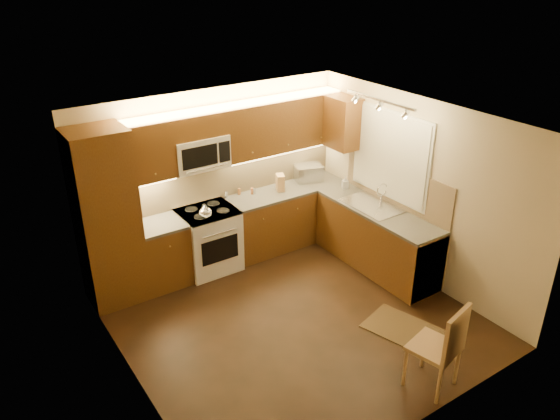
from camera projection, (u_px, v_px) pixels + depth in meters
floor at (295, 319)px, 6.80m from camera, size 4.00×4.00×0.01m
ceiling at (297, 125)px, 5.72m from camera, size 4.00×4.00×0.01m
wall_back at (214, 176)px, 7.76m from camera, size 4.00×0.01×2.50m
wall_front at (429, 319)px, 4.77m from camera, size 4.00×0.01×2.50m
wall_left at (126, 284)px, 5.26m from camera, size 0.01×4.00×2.50m
wall_right at (419, 191)px, 7.27m from camera, size 0.01×4.00×2.50m
pantry at (107, 219)px, 6.75m from camera, size 0.70×0.60×2.30m
base_cab_back_left at (163, 255)px, 7.39m from camera, size 0.62×0.60×0.86m
counter_back_left at (159, 225)px, 7.20m from camera, size 0.62×0.60×0.04m
base_cab_back_right at (286, 217)px, 8.41m from camera, size 1.92×0.60×0.86m
counter_back_right at (286, 190)px, 8.22m from camera, size 1.92×0.60×0.04m
base_cab_right at (376, 240)px, 7.77m from camera, size 0.60×2.00×0.86m
counter_right at (379, 211)px, 7.58m from camera, size 0.60×2.00×0.04m
dishwasher at (413, 261)px, 7.25m from camera, size 0.58×0.60×0.84m
backsplash_back at (236, 174)px, 7.95m from camera, size 3.30×0.02×0.60m
backsplash_right at (396, 185)px, 7.59m from camera, size 0.02×2.00×0.60m
upper_cab_back_left at (148, 151)px, 6.86m from camera, size 0.62×0.35×0.75m
upper_cab_back_right at (282, 124)px, 7.88m from camera, size 1.92×0.35×0.75m
upper_cab_bridge at (197, 125)px, 7.11m from camera, size 0.76×0.35×0.31m
upper_cab_right_corner at (343, 123)px, 7.96m from camera, size 0.35×0.50×0.75m
stove at (209, 240)px, 7.71m from camera, size 0.76×0.65×0.92m
microwave at (199, 152)px, 7.26m from camera, size 0.76×0.38×0.44m
window_frame at (391, 155)px, 7.52m from camera, size 0.03×1.44×1.24m
window_blinds at (390, 155)px, 7.51m from camera, size 0.02×1.36×1.16m
sink at (372, 201)px, 7.65m from camera, size 0.52×0.86×0.15m
faucet at (382, 193)px, 7.71m from camera, size 0.20×0.04×0.30m
track_light_bar at (380, 100)px, 6.82m from camera, size 0.04×1.20×0.03m
kettle at (205, 211)px, 7.28m from camera, size 0.19×0.19×0.19m
toaster_oven at (308, 173)px, 8.48m from camera, size 0.48×0.41×0.25m
knife_block at (280, 182)px, 8.13m from camera, size 0.17×0.21×0.25m
spice_jar_a at (226, 195)px, 7.91m from camera, size 0.04×0.04×0.10m
spice_jar_b at (239, 191)px, 8.02m from camera, size 0.05×0.05×0.09m
spice_jar_c at (254, 191)px, 8.04m from camera, size 0.06×0.06×0.09m
spice_jar_d at (252, 191)px, 8.03m from camera, size 0.05×0.05×0.09m
soap_bottle at (345, 182)px, 8.20m from camera, size 0.11×0.11×0.19m
rug at (404, 329)px, 6.62m from camera, size 0.83×1.03×0.01m
dining_chair at (434, 345)px, 5.58m from camera, size 0.54×0.54×1.02m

